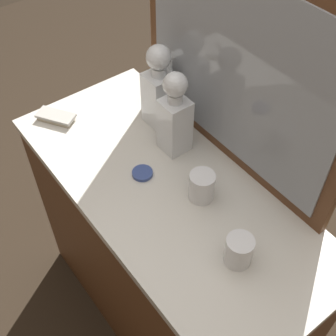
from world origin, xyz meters
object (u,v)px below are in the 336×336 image
object	(u,v)px
silver_brush_far_right	(56,117)
porcelain_dish	(142,173)
crystal_tumbler_far_left	(239,251)
crystal_decanter_far_right	(159,93)
crystal_tumbler_rear	(202,187)
crystal_decanter_right	(175,120)

from	to	relation	value
silver_brush_far_right	porcelain_dish	distance (m)	0.40
crystal_tumbler_far_left	porcelain_dish	bearing A→B (deg)	-176.04
crystal_decanter_far_right	silver_brush_far_right	size ratio (longest dim) A/B	2.08
crystal_tumbler_far_left	crystal_tumbler_rear	distance (m)	0.23
silver_brush_far_right	porcelain_dish	xyz separation A→B (m)	(0.39, 0.09, -0.01)
porcelain_dish	crystal_tumbler_far_left	bearing A→B (deg)	3.96
crystal_decanter_right	crystal_tumbler_rear	bearing A→B (deg)	-16.61
crystal_decanter_far_right	porcelain_dish	bearing A→B (deg)	-48.49
crystal_tumbler_rear	porcelain_dish	size ratio (longest dim) A/B	1.42
crystal_decanter_right	silver_brush_far_right	distance (m)	0.44
crystal_decanter_right	crystal_tumbler_rear	distance (m)	0.23
crystal_tumbler_far_left	crystal_tumbler_rear	size ratio (longest dim) A/B	0.97
crystal_decanter_right	porcelain_dish	xyz separation A→B (m)	(0.04, -0.15, -0.11)
crystal_decanter_right	porcelain_dish	bearing A→B (deg)	-77.08
porcelain_dish	crystal_decanter_far_right	bearing A→B (deg)	131.51
silver_brush_far_right	crystal_decanter_right	bearing A→B (deg)	34.74
crystal_tumbler_rear	crystal_decanter_right	bearing A→B (deg)	163.39
crystal_decanter_far_right	silver_brush_far_right	distance (m)	0.38
crystal_tumbler_rear	silver_brush_far_right	xyz separation A→B (m)	(-0.57, -0.18, -0.03)
silver_brush_far_right	crystal_decanter_far_right	bearing A→B (deg)	52.34
crystal_tumbler_far_left	crystal_tumbler_rear	xyz separation A→B (m)	(-0.22, 0.06, 0.00)
crystal_decanter_far_right	crystal_tumbler_far_left	xyz separation A→B (m)	(0.57, -0.16, -0.08)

